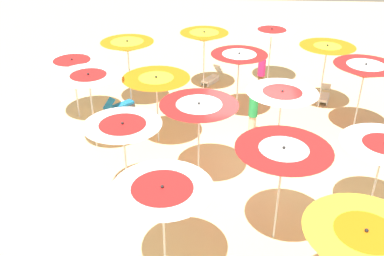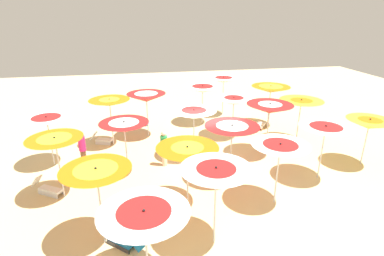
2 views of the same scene
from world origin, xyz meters
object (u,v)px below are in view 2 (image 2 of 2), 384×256
Objects in this scene: beach_umbrella_6 at (234,101)px; beach_ball at (146,123)px; beach_umbrella_9 at (55,143)px; beach_umbrella_15 at (369,124)px; beach_umbrella_0 at (224,80)px; lounger_0 at (124,241)px; beach_umbrella_3 at (110,103)px; beach_umbrella_19 at (144,218)px; beach_umbrella_7 at (194,114)px; lounger_1 at (102,140)px; beach_umbrella_17 at (280,149)px; beach_umbrella_18 at (216,174)px; lounger_3 at (48,189)px; beach_umbrella_4 at (47,120)px; beachgoer_0 at (83,148)px; beach_umbrella_10 at (301,103)px; lounger_2 at (261,125)px; beach_umbrella_8 at (124,127)px; beach_umbrella_16 at (325,131)px; beach_umbrella_13 at (187,152)px; beach_umbrella_11 at (270,109)px; beachgoer_1 at (164,148)px; beach_umbrella_12 at (232,130)px; beach_umbrella_1 at (203,89)px; beach_umbrella_14 at (96,175)px; beach_umbrella_5 at (271,89)px; beach_umbrella_2 at (146,97)px.

beach_umbrella_6 is 6.48× the size of beach_ball.
beach_umbrella_9 reaches higher than beach_umbrella_15.
lounger_0 is (-6.10, -11.13, -2.10)m from beach_umbrella_0.
beach_umbrella_3 reaches higher than beach_umbrella_19.
beach_umbrella_7 is 5.29m from lounger_1.
beach_umbrella_17 is 3.04m from beach_umbrella_18.
beach_umbrella_0 is at bearing 72.66° from lounger_3.
beach_umbrella_0 is 13.67m from beach_umbrella_19.
lounger_0 is (-2.62, 0.26, -2.08)m from beach_umbrella_18.
beach_umbrella_4 is 1.88m from beachgoer_0.
lounger_2 is at bearing 118.40° from beach_umbrella_10.
lounger_2 is (6.98, 9.64, -1.81)m from beach_umbrella_19.
beach_umbrella_0 is at bearing 48.47° from beach_umbrella_8.
beach_ball is (-6.67, 7.39, -1.92)m from beach_umbrella_16.
beach_umbrella_17 is at bearing -93.58° from beach_umbrella_6.
beach_umbrella_13 reaches higher than beach_umbrella_15.
beach_umbrella_4 is 6.84m from lounger_0.
beach_umbrella_11 is (7.21, -2.42, 0.04)m from beach_umbrella_3.
beach_umbrella_18 is at bearing -151.20° from beach_umbrella_16.
beach_umbrella_16 is (5.57, 0.85, 0.01)m from beach_umbrella_13.
beachgoer_1 is at bearing -48.68° from beach_umbrella_3.
lounger_1 is at bearing 150.03° from beach_umbrella_16.
beach_umbrella_12 is 7.40m from lounger_1.
beach_umbrella_3 reaches higher than lounger_2.
beach_umbrella_19 is 6.15m from lounger_3.
beach_umbrella_13 is at bearing -144.60° from beach_umbrella_12.
beach_umbrella_16 reaches higher than lounger_0.
beach_umbrella_8 is 2.07× the size of lounger_2.
beach_umbrella_3 is at bearing -168.87° from beachgoer_0.
beach_umbrella_1 is 2.07× the size of lounger_0.
beach_umbrella_16 is (1.22, -2.47, -0.20)m from beach_umbrella_11.
lounger_2 is at bearing 59.60° from beach_umbrella_18.
beach_umbrella_0 is 11.63m from beach_umbrella_9.
beach_ball is at bearing 137.93° from beach_umbrella_11.
lounger_3 is (-2.92, -0.96, -1.91)m from beach_umbrella_8.
beach_umbrella_17 is at bearing -26.56° from lounger_1.
beachgoer_1 reaches higher than beach_ball.
beach_umbrella_12 is at bearing 30.74° from beach_umbrella_14.
beach_umbrella_0 reaches higher than beach_umbrella_19.
beach_umbrella_5 is at bearing 49.14° from beach_umbrella_13.
beach_umbrella_5 is at bearing 25.06° from beach_umbrella_6.
beach_umbrella_11 is 1.53× the size of beachgoer_0.
beach_umbrella_11 is 8.46m from beachgoer_0.
beach_umbrella_5 is at bearing 53.08° from beach_umbrella_19.
beach_umbrella_4 is 0.97× the size of beach_umbrella_8.
lounger_1 is at bearing 152.33° from beach_umbrella_3.
beach_umbrella_2 is 2.14× the size of lounger_1.
beach_umbrella_2 is at bearing 151.52° from beach_umbrella_15.
beach_umbrella_13 is (-1.97, -1.40, -0.09)m from beach_umbrella_12.
beach_umbrella_1 is at bearing 87.30° from beach_umbrella_12.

